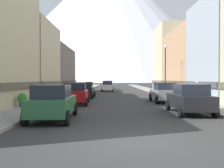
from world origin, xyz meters
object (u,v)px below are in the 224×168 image
car_left_2 (86,90)px  car_driving_0 (109,85)px  car_right_0 (190,99)px  potted_plant_0 (23,99)px  pedestrian_0 (198,92)px  car_left_1 (77,93)px  car_left_0 (54,102)px  streetlamp_right (166,63)px  car_right_1 (165,92)px  car_driving_1 (108,86)px

car_left_2 → car_driving_0: same height
car_right_0 → car_driving_0: same height
car_right_0 → car_driving_0: bearing=97.8°
car_left_2 → car_driving_0: bearing=85.2°
potted_plant_0 → pedestrian_0: (13.25, 3.65, 0.29)m
car_left_1 → pedestrian_0: pedestrian_0 is taller
car_left_1 → car_driving_0: 33.73m
car_left_0 → potted_plant_0: bearing=123.9°
car_driving_0 → pedestrian_0: bearing=-76.8°
pedestrian_0 → streetlamp_right: (-0.90, 8.46, 3.02)m
car_left_0 → car_right_0: 7.96m
potted_plant_0 → streetlamp_right: (12.35, 12.11, 3.31)m
car_left_2 → car_driving_0: size_ratio=1.00×
car_right_0 → car_right_1: (0.00, 7.47, 0.00)m
car_right_0 → car_left_2: bearing=120.0°
streetlamp_right → car_driving_1: bearing=115.9°
car_left_0 → car_left_1: same height
car_left_1 → car_right_1: bearing=12.3°
car_left_0 → car_left_1: size_ratio=0.99×
car_left_0 → car_driving_0: 41.91m
car_left_0 → car_left_1: 8.19m
car_right_0 → pedestrian_0: bearing=67.9°
car_left_1 → car_left_2: bearing=90.0°
car_right_0 → pedestrian_0: (2.45, 6.03, 0.07)m
car_right_1 → car_left_1: bearing=-167.7°
potted_plant_0 → car_left_0: bearing=-56.1°
car_left_2 → car_right_0: (7.60, -13.18, 0.00)m
car_right_0 → car_driving_0: size_ratio=1.00×
car_driving_0 → potted_plant_0: (-5.40, -37.10, -0.23)m
car_left_2 → car_driving_1: size_ratio=1.00×
car_left_1 → pedestrian_0: 10.05m
car_right_0 → potted_plant_0: (-10.80, 2.37, -0.23)m
car_left_2 → pedestrian_0: (10.05, -7.16, 0.07)m
car_right_0 → streetlamp_right: 14.89m
car_right_1 → car_left_0: bearing=-127.6°
car_right_0 → car_right_1: same height
car_driving_0 → car_driving_1: same height
car_driving_1 → potted_plant_0: bearing=-101.6°
car_left_0 → car_driving_1: 31.23m
car_right_0 → streetlamp_right: bearing=83.9°
pedestrian_0 → car_left_2: bearing=144.5°
car_driving_0 → car_left_2: bearing=-94.8°
car_right_0 → car_driving_0: (-5.40, 39.47, 0.00)m
car_left_0 → car_right_0: size_ratio=1.01×
car_left_0 → car_driving_1: size_ratio=1.01×
car_left_2 → streetlamp_right: size_ratio=0.75×
car_left_0 → car_left_2: size_ratio=1.01×
car_left_2 → car_right_0: size_ratio=1.00×
car_left_1 → potted_plant_0: 4.70m
car_driving_1 → potted_plant_0: size_ratio=4.64×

